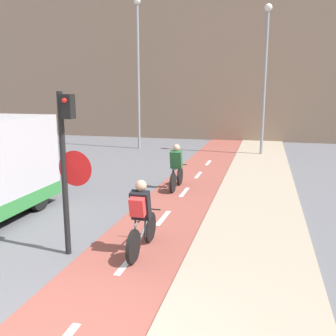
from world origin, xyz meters
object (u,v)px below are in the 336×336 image
Objects in this scene: traffic_light_pole at (67,157)px; street_lamp_far at (138,61)px; cyclist_near at (141,219)px; street_lamp_sidewalk at (265,66)px; cyclist_far at (176,169)px.

street_lamp_far reaches higher than traffic_light_pole.
traffic_light_pole reaches higher than cyclist_near.
street_lamp_sidewalk reaches higher than cyclist_near.
street_lamp_sidewalk is (3.39, 12.78, 2.36)m from traffic_light_pole.
street_lamp_far is at bearing 116.63° from cyclist_far.
traffic_light_pole is at bearing -104.85° from street_lamp_sidewalk.
cyclist_far is at bearing 95.34° from cyclist_near.
cyclist_far is at bearing -108.85° from street_lamp_sidewalk.
street_lamp_far is 4.63× the size of cyclist_near.
traffic_light_pole is 0.44× the size of street_lamp_sidewalk.
cyclist_far is (-2.55, -7.48, -3.63)m from street_lamp_sidewalk.
cyclist_near is at bearing 16.83° from traffic_light_pole.
cyclist_near is at bearing -99.60° from street_lamp_sidewalk.
cyclist_far is (0.83, 5.30, -1.27)m from traffic_light_pole.
street_lamp_far reaches higher than cyclist_far.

